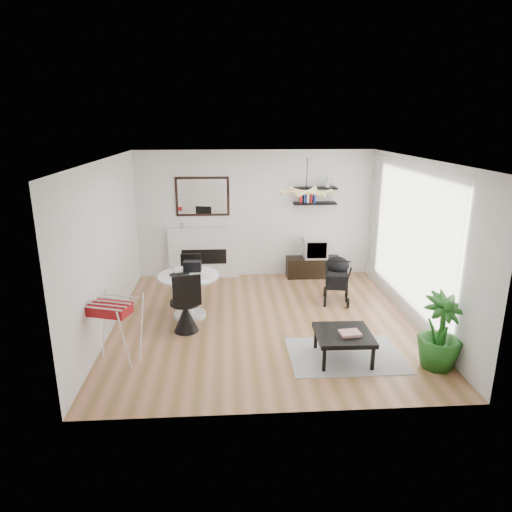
{
  "coord_description": "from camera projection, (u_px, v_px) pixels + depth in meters",
  "views": [
    {
      "loc": [
        -0.61,
        -7.04,
        3.26
      ],
      "look_at": [
        -0.12,
        0.4,
        1.05
      ],
      "focal_mm": 32.0,
      "sensor_mm": 36.0,
      "label": 1
    }
  ],
  "objects": [
    {
      "name": "tv_console",
      "position": [
        313.0,
        267.0,
        9.9
      ],
      "size": [
        1.15,
        0.4,
        0.43
      ],
      "primitive_type": "cube",
      "color": "black",
      "rests_on": "floor"
    },
    {
      "name": "laptop",
      "position": [
        180.0,
        275.0,
        7.65
      ],
      "size": [
        0.38,
        0.31,
        0.03
      ],
      "primitive_type": "imported",
      "rotation": [
        0.0,
        0.0,
        0.33
      ],
      "color": "black",
      "rests_on": "dining_table"
    },
    {
      "name": "stroller",
      "position": [
        337.0,
        280.0,
        8.52
      ],
      "size": [
        0.6,
        0.81,
        0.93
      ],
      "rotation": [
        0.0,
        0.0,
        -0.2
      ],
      "color": "black",
      "rests_on": "floor"
    },
    {
      "name": "potted_plant",
      "position": [
        440.0,
        332.0,
        6.15
      ],
      "size": [
        0.75,
        0.75,
        1.06
      ],
      "primitive_type": "imported",
      "rotation": [
        0.0,
        0.0,
        0.34
      ],
      "color": "#1F5E1B",
      "rests_on": "floor"
    },
    {
      "name": "black_bag",
      "position": [
        192.0,
        266.0,
        7.89
      ],
      "size": [
        0.31,
        0.2,
        0.18
      ],
      "primitive_type": "cube",
      "rotation": [
        0.0,
        0.0,
        -0.05
      ],
      "color": "black",
      "rests_on": "dining_table"
    },
    {
      "name": "newspaper",
      "position": [
        200.0,
        277.0,
        7.62
      ],
      "size": [
        0.37,
        0.34,
        0.01
      ],
      "primitive_type": "cube",
      "rotation": [
        0.0,
        0.0,
        0.35
      ],
      "color": "white",
      "rests_on": "dining_table"
    },
    {
      "name": "fireplace",
      "position": [
        204.0,
        246.0,
        9.75
      ],
      "size": [
        1.5,
        0.17,
        2.16
      ],
      "color": "white",
      "rests_on": "floor"
    },
    {
      "name": "chair_far",
      "position": [
        191.0,
        287.0,
        8.55
      ],
      "size": [
        0.42,
        0.42,
        0.87
      ],
      "rotation": [
        0.0,
        0.0,
        -0.01
      ],
      "color": "black",
      "rests_on": "floor"
    },
    {
      "name": "ceiling",
      "position": [
        265.0,
        159.0,
        6.93
      ],
      "size": [
        5.0,
        5.0,
        0.0
      ],
      "primitive_type": "plane",
      "color": "white",
      "rests_on": "wall_back"
    },
    {
      "name": "wall_right",
      "position": [
        417.0,
        242.0,
        7.47
      ],
      "size": [
        0.0,
        5.0,
        5.0
      ],
      "primitive_type": "plane",
      "rotation": [
        1.57,
        0.0,
        -1.57
      ],
      "color": "white",
      "rests_on": "floor"
    },
    {
      "name": "pendant_lamp",
      "position": [
        306.0,
        192.0,
        7.42
      ],
      "size": [
        0.9,
        0.9,
        0.1
      ],
      "primitive_type": null,
      "color": "#D0B96D",
      "rests_on": "ceiling"
    },
    {
      "name": "rug",
      "position": [
        345.0,
        355.0,
        6.6
      ],
      "size": [
        1.62,
        1.17,
        0.01
      ],
      "primitive_type": "cube",
      "color": "#AFAFAF",
      "rests_on": "floor"
    },
    {
      "name": "wall_left",
      "position": [
        106.0,
        248.0,
        7.16
      ],
      "size": [
        0.0,
        5.0,
        5.0
      ],
      "primitive_type": "plane",
      "rotation": [
        1.57,
        0.0,
        1.57
      ],
      "color": "white",
      "rests_on": "floor"
    },
    {
      "name": "drying_rack",
      "position": [
        114.0,
        331.0,
        6.26
      ],
      "size": [
        0.78,
        0.75,
        0.94
      ],
      "rotation": [
        0.0,
        0.0,
        -0.31
      ],
      "color": "white",
      "rests_on": "floor"
    },
    {
      "name": "sheer_curtain",
      "position": [
        406.0,
        239.0,
        7.66
      ],
      "size": [
        0.04,
        3.6,
        2.6
      ],
      "primitive_type": "cube",
      "color": "white",
      "rests_on": "wall_right"
    },
    {
      "name": "dining_table",
      "position": [
        189.0,
        289.0,
        7.79
      ],
      "size": [
        1.04,
        1.04,
        0.76
      ],
      "color": "white",
      "rests_on": "floor"
    },
    {
      "name": "chair_near",
      "position": [
        186.0,
        313.0,
        7.27
      ],
      "size": [
        0.51,
        0.53,
        1.02
      ],
      "rotation": [
        0.0,
        0.0,
        3.39
      ],
      "color": "black",
      "rests_on": "floor"
    },
    {
      "name": "shelf_lower",
      "position": [
        315.0,
        203.0,
        9.59
      ],
      "size": [
        0.9,
        0.25,
        0.04
      ],
      "primitive_type": "cube",
      "color": "black",
      "rests_on": "wall_back"
    },
    {
      "name": "floor",
      "position": [
        264.0,
        322.0,
        7.7
      ],
      "size": [
        5.0,
        5.0,
        0.0
      ],
      "primitive_type": "plane",
      "color": "olive",
      "rests_on": "ground"
    },
    {
      "name": "shelf_upper",
      "position": [
        315.0,
        188.0,
        9.5
      ],
      "size": [
        0.9,
        0.25,
        0.04
      ],
      "primitive_type": "cube",
      "color": "black",
      "rests_on": "wall_back"
    },
    {
      "name": "coffee_table",
      "position": [
        344.0,
        336.0,
        6.41
      ],
      "size": [
        0.79,
        0.79,
        0.4
      ],
      "rotation": [
        0.0,
        0.0,
        -0.02
      ],
      "color": "black",
      "rests_on": "rug"
    },
    {
      "name": "crt_tv",
      "position": [
        315.0,
        248.0,
        9.78
      ],
      "size": [
        0.49,
        0.43,
        0.43
      ],
      "color": "silver",
      "rests_on": "tv_console"
    },
    {
      "name": "drinking_glass",
      "position": [
        173.0,
        270.0,
        7.81
      ],
      "size": [
        0.06,
        0.06,
        0.09
      ],
      "primitive_type": "cylinder",
      "color": "white",
      "rests_on": "dining_table"
    },
    {
      "name": "wall_back",
      "position": [
        255.0,
        215.0,
        9.71
      ],
      "size": [
        5.0,
        0.0,
        5.0
      ],
      "primitive_type": "plane",
      "rotation": [
        1.57,
        0.0,
        0.0
      ],
      "color": "white",
      "rests_on": "floor"
    },
    {
      "name": "magazines",
      "position": [
        350.0,
        333.0,
        6.34
      ],
      "size": [
        0.3,
        0.25,
        0.04
      ],
      "primitive_type": "cube",
      "rotation": [
        0.0,
        0.0,
        0.12
      ],
      "color": "#BB322E",
      "rests_on": "coffee_table"
    }
  ]
}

